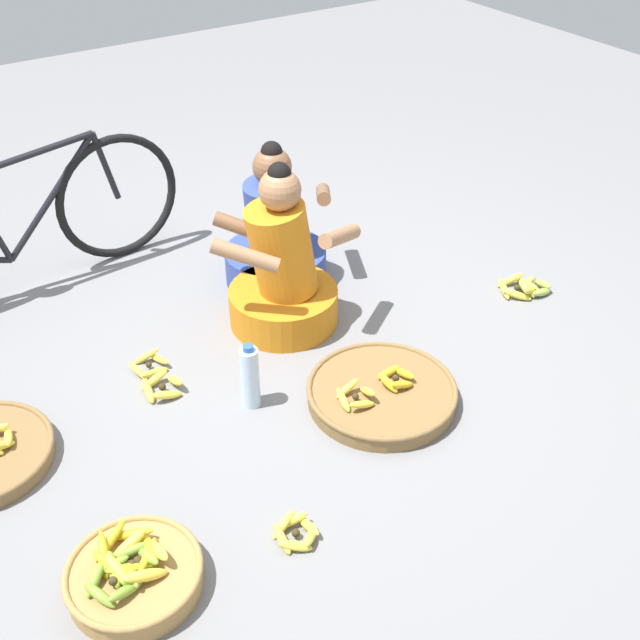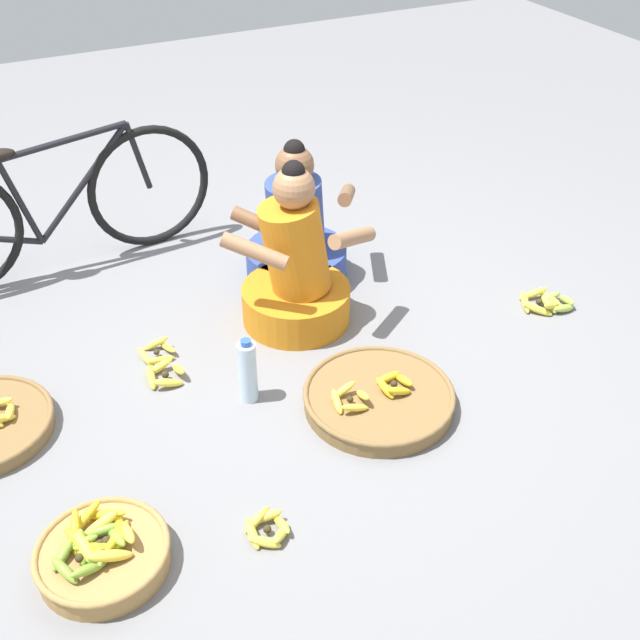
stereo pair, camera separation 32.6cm
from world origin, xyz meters
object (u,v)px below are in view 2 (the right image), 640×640
at_px(banana_basket_front_left, 102,553).
at_px(water_bottle, 248,371).
at_px(loose_bananas_mid_left, 547,302).
at_px(bicycle_leaning, 55,208).
at_px(loose_bananas_back_center, 267,528).
at_px(banana_basket_front_right, 379,398).
at_px(vendor_woman_behind, 296,237).
at_px(vendor_woman_front, 296,273).
at_px(loose_bananas_near_bicycle, 161,365).

height_order(banana_basket_front_left, water_bottle, water_bottle).
bearing_deg(loose_bananas_mid_left, bicycle_leaning, 145.26).
bearing_deg(loose_bananas_back_center, water_bottle, 72.89).
xyz_separation_m(bicycle_leaning, banana_basket_front_right, (0.95, -1.70, -0.31)).
height_order(vendor_woman_behind, bicycle_leaning, vendor_woman_behind).
bearing_deg(vendor_woman_front, vendor_woman_behind, 64.91).
xyz_separation_m(banana_basket_front_right, banana_basket_front_left, (-1.23, -0.29, 0.02)).
bearing_deg(vendor_woman_behind, banana_basket_front_right, -96.26).
relative_size(banana_basket_front_right, loose_bananas_back_center, 3.42).
bearing_deg(loose_bananas_near_bicycle, banana_basket_front_right, -40.34).
distance_m(vendor_woman_behind, banana_basket_front_right, 1.09).
distance_m(bicycle_leaning, water_bottle, 1.51).
bearing_deg(banana_basket_front_left, bicycle_leaning, 81.82).
distance_m(vendor_woman_front, bicycle_leaning, 1.33).
relative_size(bicycle_leaning, banana_basket_front_left, 3.73).
relative_size(banana_basket_front_left, loose_bananas_near_bicycle, 1.30).
distance_m(banana_basket_front_right, loose_bananas_mid_left, 1.15).
bearing_deg(loose_bananas_back_center, banana_basket_front_right, 31.12).
bearing_deg(loose_bananas_back_center, vendor_woman_front, 60.59).
height_order(bicycle_leaning, loose_bananas_near_bicycle, bicycle_leaning).
height_order(vendor_woman_behind, banana_basket_front_right, vendor_woman_behind).
bearing_deg(vendor_woman_front, water_bottle, -134.23).
height_order(vendor_woman_front, loose_bananas_back_center, vendor_woman_front).
bearing_deg(loose_bananas_near_bicycle, vendor_woman_behind, 26.52).
bearing_deg(loose_bananas_back_center, banana_basket_front_left, 167.76).
xyz_separation_m(vendor_woman_behind, loose_bananas_near_bicycle, (-0.87, -0.43, -0.21)).
distance_m(vendor_woman_front, loose_bananas_back_center, 1.33).
bearing_deg(vendor_woman_front, loose_bananas_near_bicycle, -172.77).
relative_size(banana_basket_front_right, water_bottle, 2.07).
xyz_separation_m(vendor_woman_front, water_bottle, (-0.43, -0.44, -0.12)).
bearing_deg(bicycle_leaning, vendor_woman_front, -47.24).
height_order(bicycle_leaning, banana_basket_front_left, bicycle_leaning).
bearing_deg(loose_bananas_back_center, bicycle_leaning, 97.05).
bearing_deg(loose_bananas_mid_left, vendor_woman_front, 158.62).
bearing_deg(vendor_woman_front, loose_bananas_mid_left, -21.38).
xyz_separation_m(vendor_woman_front, loose_bananas_near_bicycle, (-0.71, -0.09, -0.24)).
height_order(loose_bananas_back_center, loose_bananas_near_bicycle, loose_bananas_near_bicycle).
relative_size(vendor_woman_behind, bicycle_leaning, 0.45).
distance_m(bicycle_leaning, banana_basket_front_right, 1.97).
relative_size(bicycle_leaning, loose_bananas_back_center, 9.10).
bearing_deg(water_bottle, banana_basket_front_left, -142.72).
height_order(bicycle_leaning, loose_bananas_mid_left, bicycle_leaning).
relative_size(banana_basket_front_right, banana_basket_front_left, 1.40).
bearing_deg(banana_basket_front_left, vendor_woman_behind, 45.24).
relative_size(vendor_woman_front, loose_bananas_mid_left, 3.00).
bearing_deg(loose_bananas_mid_left, water_bottle, 179.40).
distance_m(vendor_woman_behind, loose_bananas_back_center, 1.70).
relative_size(bicycle_leaning, loose_bananas_near_bicycle, 4.86).
relative_size(bicycle_leaning, water_bottle, 5.52).
bearing_deg(bicycle_leaning, banana_basket_front_left, -98.18).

